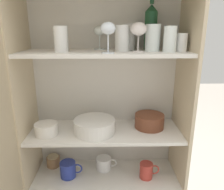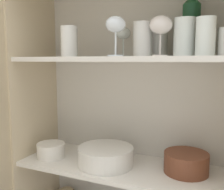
{
  "view_description": "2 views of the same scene",
  "coord_description": "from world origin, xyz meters",
  "px_view_note": "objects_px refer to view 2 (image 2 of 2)",
  "views": [
    {
      "loc": [
        0.02,
        -1.04,
        1.26
      ],
      "look_at": [
        0.04,
        0.22,
        0.88
      ],
      "focal_mm": 35.0,
      "sensor_mm": 36.0,
      "label": 1
    },
    {
      "loc": [
        0.41,
        -0.86,
        1.13
      ],
      "look_at": [
        -0.03,
        0.14,
        0.99
      ],
      "focal_mm": 42.0,
      "sensor_mm": 36.0,
      "label": 2
    }
  ],
  "objects_px": {
    "wine_bottle": "(191,25)",
    "serving_bowl_small": "(51,150)",
    "plate_stack_white": "(106,156)",
    "mixing_bowl_large": "(186,162)"
  },
  "relations": [
    {
      "from": "wine_bottle",
      "to": "serving_bowl_small",
      "type": "relative_size",
      "value": 2.18
    },
    {
      "from": "mixing_bowl_large",
      "to": "serving_bowl_small",
      "type": "bearing_deg",
      "value": -172.25
    },
    {
      "from": "plate_stack_white",
      "to": "serving_bowl_small",
      "type": "distance_m",
      "value": 0.28
    },
    {
      "from": "wine_bottle",
      "to": "serving_bowl_small",
      "type": "distance_m",
      "value": 0.84
    },
    {
      "from": "plate_stack_white",
      "to": "wine_bottle",
      "type": "bearing_deg",
      "value": 20.01
    },
    {
      "from": "plate_stack_white",
      "to": "mixing_bowl_large",
      "type": "bearing_deg",
      "value": 10.28
    },
    {
      "from": "plate_stack_white",
      "to": "serving_bowl_small",
      "type": "height_order",
      "value": "plate_stack_white"
    },
    {
      "from": "serving_bowl_small",
      "to": "wine_bottle",
      "type": "bearing_deg",
      "value": 13.18
    },
    {
      "from": "serving_bowl_small",
      "to": "plate_stack_white",
      "type": "bearing_deg",
      "value": 4.65
    },
    {
      "from": "wine_bottle",
      "to": "mixing_bowl_large",
      "type": "bearing_deg",
      "value": -81.23
    }
  ]
}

